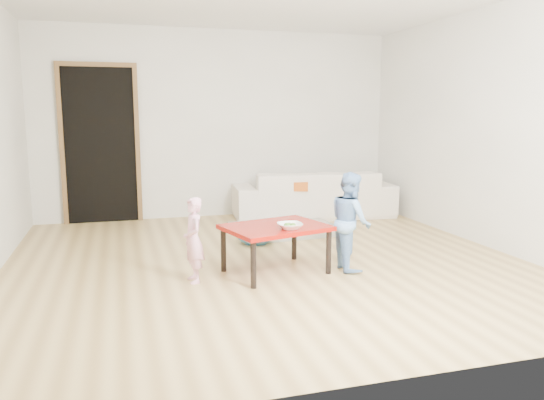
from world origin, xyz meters
name	(u,v)px	position (x,y,z in m)	size (l,w,h in m)	color
floor	(266,261)	(0.00, 0.00, 0.00)	(5.00, 5.00, 0.01)	#9E7C43
back_wall	(219,124)	(0.00, 2.50, 1.30)	(5.00, 0.02, 2.60)	silver
right_wall	(487,128)	(2.50, 0.00, 1.30)	(0.02, 5.00, 2.60)	silver
doorway	(100,146)	(-1.60, 2.48, 1.02)	(1.02, 0.08, 2.11)	brown
sofa	(313,193)	(1.26, 2.05, 0.33)	(2.24, 0.88, 0.65)	beige
cushion	(291,185)	(0.86, 1.85, 0.49)	(0.46, 0.41, 0.12)	#CA5616
red_table	(276,249)	(-0.02, -0.39, 0.22)	(0.89, 0.67, 0.45)	#910F07
bowl	(290,226)	(0.06, -0.57, 0.47)	(0.22, 0.22, 0.05)	white
broccoli	(290,226)	(0.06, -0.57, 0.47)	(0.12, 0.12, 0.06)	#2D5919
child_pink	(193,240)	(-0.78, -0.45, 0.37)	(0.27, 0.18, 0.75)	pink
child_blue	(351,221)	(0.69, -0.47, 0.46)	(0.45, 0.35, 0.92)	#5987CF
basin	(256,237)	(0.08, 0.73, 0.07)	(0.44, 0.44, 0.14)	teal
blanket	(286,228)	(0.60, 1.24, 0.03)	(1.24, 1.04, 0.06)	#B3AE9E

